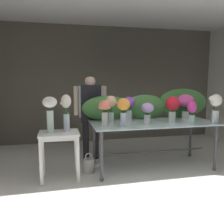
{
  "coord_description": "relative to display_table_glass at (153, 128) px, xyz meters",
  "views": [
    {
      "loc": [
        -1.31,
        -2.44,
        1.57
      ],
      "look_at": [
        -0.44,
        1.39,
        1.03
      ],
      "focal_mm": 38.27,
      "sensor_mm": 36.0,
      "label": 1
    }
  ],
  "objects": [
    {
      "name": "foliage_backdrop",
      "position": [
        0.01,
        0.38,
        0.35
      ],
      "size": [
        2.49,
        0.29,
        0.56
      ],
      "color": "#477F3D",
      "rests_on": "display_table_glass"
    },
    {
      "name": "florist",
      "position": [
        -1.01,
        0.68,
        0.3
      ],
      "size": [
        0.63,
        0.24,
        1.64
      ],
      "color": "#232328",
      "rests_on": "ground"
    },
    {
      "name": "ceiling_slab",
      "position": [
        -0.31,
        0.37,
        2.21
      ],
      "size": [
        5.84,
        3.71,
        0.12
      ],
      "primitive_type": "cube",
      "color": "silver",
      "rests_on": "wall_back"
    },
    {
      "name": "display_table_glass",
      "position": [
        0.0,
        0.0,
        0.0
      ],
      "size": [
        2.19,
        0.99,
        0.83
      ],
      "color": "silver",
      "rests_on": "ground"
    },
    {
      "name": "ground_plane",
      "position": [
        -0.31,
        0.37,
        -0.72
      ],
      "size": [
        7.9,
        7.9,
        0.0
      ],
      "primitive_type": "plane",
      "color": "silver"
    },
    {
      "name": "vase_white_roses_tall",
      "position": [
        -1.74,
        -0.15,
        0.39
      ],
      "size": [
        0.22,
        0.22,
        0.56
      ],
      "color": "silver",
      "rests_on": "side_table_white"
    },
    {
      "name": "vase_magenta_snapdragons",
      "position": [
        0.57,
        -0.3,
        0.33
      ],
      "size": [
        0.15,
        0.15,
        0.38
      ],
      "color": "silver",
      "rests_on": "display_table_glass"
    },
    {
      "name": "vase_fuchsia_tulips",
      "position": [
        0.71,
        0.17,
        0.42
      ],
      "size": [
        0.34,
        0.31,
        0.47
      ],
      "color": "silver",
      "rests_on": "display_table_glass"
    },
    {
      "name": "watering_can",
      "position": [
        -1.14,
        -0.01,
        -0.59
      ],
      "size": [
        0.35,
        0.18,
        0.34
      ],
      "color": "#B7B2A8",
      "rests_on": "ground"
    },
    {
      "name": "vase_sunset_lilies",
      "position": [
        -0.62,
        -0.29,
        0.4
      ],
      "size": [
        0.2,
        0.2,
        0.46
      ],
      "color": "silver",
      "rests_on": "display_table_glass"
    },
    {
      "name": "side_table_white",
      "position": [
        -1.62,
        -0.15,
        -0.09
      ],
      "size": [
        0.62,
        0.5,
        0.75
      ],
      "color": "white",
      "rests_on": "ground"
    },
    {
      "name": "vase_lilac_freesia",
      "position": [
        -0.17,
        -0.17,
        0.33
      ],
      "size": [
        0.21,
        0.21,
        0.36
      ],
      "color": "silver",
      "rests_on": "display_table_glass"
    },
    {
      "name": "wall_back",
      "position": [
        -0.31,
        2.16,
        0.72
      ],
      "size": [
        5.72,
        0.12,
        2.86
      ],
      "primitive_type": "cube",
      "color": "#5B564C",
      "rests_on": "ground"
    },
    {
      "name": "vase_cream_lisianthus_tall",
      "position": [
        -1.5,
        -0.1,
        0.37
      ],
      "size": [
        0.17,
        0.16,
        0.58
      ],
      "color": "silver",
      "rests_on": "side_table_white"
    },
    {
      "name": "vase_violet_hydrangea",
      "position": [
        -0.4,
        0.16,
        0.38
      ],
      "size": [
        0.22,
        0.19,
        0.44
      ],
      "color": "silver",
      "rests_on": "display_table_glass"
    },
    {
      "name": "vase_ivory_dahlias",
      "position": [
        0.97,
        -0.36,
        0.41
      ],
      "size": [
        0.24,
        0.19,
        0.5
      ],
      "color": "silver",
      "rests_on": "display_table_glass"
    },
    {
      "name": "vase_crimson_ranunculus",
      "position": [
        0.3,
        -0.12,
        0.39
      ],
      "size": [
        0.25,
        0.25,
        0.46
      ],
      "color": "silver",
      "rests_on": "display_table_glass"
    },
    {
      "name": "vase_peach_peonies",
      "position": [
        -0.74,
        0.08,
        0.4
      ],
      "size": [
        0.19,
        0.18,
        0.47
      ],
      "color": "silver",
      "rests_on": "display_table_glass"
    },
    {
      "name": "vase_coral_stock",
      "position": [
        -0.91,
        -0.22,
        0.37
      ],
      "size": [
        0.2,
        0.18,
        0.42
      ],
      "color": "silver",
      "rests_on": "display_table_glass"
    }
  ]
}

